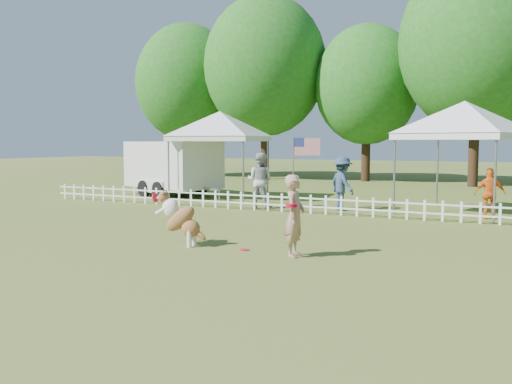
{
  "coord_description": "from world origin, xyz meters",
  "views": [
    {
      "loc": [
        6.33,
        -9.66,
        2.25
      ],
      "look_at": [
        0.37,
        2.0,
        1.1
      ],
      "focal_mm": 40.0,
      "sensor_mm": 36.0,
      "label": 1
    }
  ],
  "objects_px": {
    "canopy_tent_right": "(463,159)",
    "spectator_b": "(342,184)",
    "frisbee_on_turf": "(244,250)",
    "spectator_c": "(490,194)",
    "canopy_tent_left": "(220,156)",
    "handler": "(295,216)",
    "cargo_trailer": "(173,168)",
    "flag_pole": "(293,173)",
    "dog": "(181,219)",
    "spectator_a": "(260,180)"
  },
  "relations": [
    {
      "from": "canopy_tent_right",
      "to": "spectator_b",
      "type": "height_order",
      "value": "canopy_tent_right"
    },
    {
      "from": "frisbee_on_turf",
      "to": "canopy_tent_right",
      "type": "height_order",
      "value": "canopy_tent_right"
    },
    {
      "from": "spectator_b",
      "to": "spectator_c",
      "type": "xyz_separation_m",
      "value": [
        4.52,
        -0.05,
        -0.14
      ]
    },
    {
      "from": "canopy_tent_left",
      "to": "canopy_tent_right",
      "type": "height_order",
      "value": "canopy_tent_right"
    },
    {
      "from": "handler",
      "to": "cargo_trailer",
      "type": "height_order",
      "value": "cargo_trailer"
    },
    {
      "from": "flag_pole",
      "to": "canopy_tent_left",
      "type": "bearing_deg",
      "value": 126.94
    },
    {
      "from": "frisbee_on_turf",
      "to": "canopy_tent_right",
      "type": "bearing_deg",
      "value": 69.08
    },
    {
      "from": "cargo_trailer",
      "to": "flag_pole",
      "type": "distance_m",
      "value": 6.96
    },
    {
      "from": "dog",
      "to": "canopy_tent_left",
      "type": "distance_m",
      "value": 10.47
    },
    {
      "from": "flag_pole",
      "to": "spectator_a",
      "type": "distance_m",
      "value": 1.28
    },
    {
      "from": "dog",
      "to": "flag_pole",
      "type": "distance_m",
      "value": 7.14
    },
    {
      "from": "canopy_tent_right",
      "to": "cargo_trailer",
      "type": "bearing_deg",
      "value": -169.26
    },
    {
      "from": "handler",
      "to": "flag_pole",
      "type": "xyz_separation_m",
      "value": [
        -3.09,
        7.07,
        0.41
      ]
    },
    {
      "from": "spectator_c",
      "to": "spectator_a",
      "type": "bearing_deg",
      "value": -14.07
    },
    {
      "from": "canopy_tent_right",
      "to": "spectator_b",
      "type": "xyz_separation_m",
      "value": [
        -3.64,
        -0.84,
        -0.83
      ]
    },
    {
      "from": "flag_pole",
      "to": "cargo_trailer",
      "type": "bearing_deg",
      "value": 135.4
    },
    {
      "from": "canopy_tent_left",
      "to": "canopy_tent_right",
      "type": "distance_m",
      "value": 9.28
    },
    {
      "from": "spectator_a",
      "to": "spectator_b",
      "type": "xyz_separation_m",
      "value": [
        2.72,
        0.63,
        -0.06
      ]
    },
    {
      "from": "canopy_tent_left",
      "to": "spectator_c",
      "type": "height_order",
      "value": "canopy_tent_left"
    },
    {
      "from": "frisbee_on_turf",
      "to": "cargo_trailer",
      "type": "relative_size",
      "value": 0.04
    },
    {
      "from": "canopy_tent_left",
      "to": "cargo_trailer",
      "type": "xyz_separation_m",
      "value": [
        -2.4,
        0.14,
        -0.53
      ]
    },
    {
      "from": "handler",
      "to": "cargo_trailer",
      "type": "xyz_separation_m",
      "value": [
        -9.62,
        9.47,
        0.35
      ]
    },
    {
      "from": "handler",
      "to": "spectator_b",
      "type": "bearing_deg",
      "value": 3.55
    },
    {
      "from": "canopy_tent_right",
      "to": "flag_pole",
      "type": "height_order",
      "value": "canopy_tent_right"
    },
    {
      "from": "spectator_c",
      "to": "cargo_trailer",
      "type": "bearing_deg",
      "value": -26.79
    },
    {
      "from": "dog",
      "to": "spectator_c",
      "type": "bearing_deg",
      "value": 48.63
    },
    {
      "from": "frisbee_on_turf",
      "to": "spectator_b",
      "type": "relative_size",
      "value": 0.12
    },
    {
      "from": "canopy_tent_right",
      "to": "spectator_a",
      "type": "bearing_deg",
      "value": -151.82
    },
    {
      "from": "cargo_trailer",
      "to": "flag_pole",
      "type": "height_order",
      "value": "flag_pole"
    },
    {
      "from": "flag_pole",
      "to": "spectator_a",
      "type": "relative_size",
      "value": 1.29
    },
    {
      "from": "dog",
      "to": "frisbee_on_turf",
      "type": "height_order",
      "value": "dog"
    },
    {
      "from": "dog",
      "to": "spectator_b",
      "type": "xyz_separation_m",
      "value": [
        1.04,
        7.76,
        0.3
      ]
    },
    {
      "from": "spectator_a",
      "to": "spectator_c",
      "type": "height_order",
      "value": "spectator_a"
    },
    {
      "from": "canopy_tent_left",
      "to": "dog",
      "type": "bearing_deg",
      "value": -72.89
    },
    {
      "from": "handler",
      "to": "canopy_tent_right",
      "type": "distance_m",
      "value": 8.85
    },
    {
      "from": "spectator_c",
      "to": "canopy_tent_right",
      "type": "bearing_deg",
      "value": -64.01
    },
    {
      "from": "spectator_b",
      "to": "canopy_tent_right",
      "type": "bearing_deg",
      "value": -126.53
    },
    {
      "from": "frisbee_on_turf",
      "to": "dog",
      "type": "bearing_deg",
      "value": -173.49
    },
    {
      "from": "handler",
      "to": "spectator_b",
      "type": "xyz_separation_m",
      "value": [
        -1.61,
        7.73,
        0.08
      ]
    },
    {
      "from": "handler",
      "to": "canopy_tent_right",
      "type": "xyz_separation_m",
      "value": [
        2.03,
        8.57,
        0.91
      ]
    },
    {
      "from": "cargo_trailer",
      "to": "canopy_tent_right",
      "type": "bearing_deg",
      "value": 14.5
    },
    {
      "from": "handler",
      "to": "spectator_c",
      "type": "height_order",
      "value": "handler"
    },
    {
      "from": "handler",
      "to": "dog",
      "type": "relative_size",
      "value": 1.37
    },
    {
      "from": "spectator_a",
      "to": "spectator_b",
      "type": "height_order",
      "value": "spectator_a"
    },
    {
      "from": "frisbee_on_turf",
      "to": "spectator_b",
      "type": "height_order",
      "value": "spectator_b"
    },
    {
      "from": "dog",
      "to": "flag_pole",
      "type": "bearing_deg",
      "value": 87.92
    },
    {
      "from": "handler",
      "to": "flag_pole",
      "type": "relative_size",
      "value": 0.66
    },
    {
      "from": "cargo_trailer",
      "to": "spectator_a",
      "type": "height_order",
      "value": "cargo_trailer"
    },
    {
      "from": "handler",
      "to": "canopy_tent_right",
      "type": "height_order",
      "value": "canopy_tent_right"
    },
    {
      "from": "dog",
      "to": "spectator_b",
      "type": "distance_m",
      "value": 7.83
    }
  ]
}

